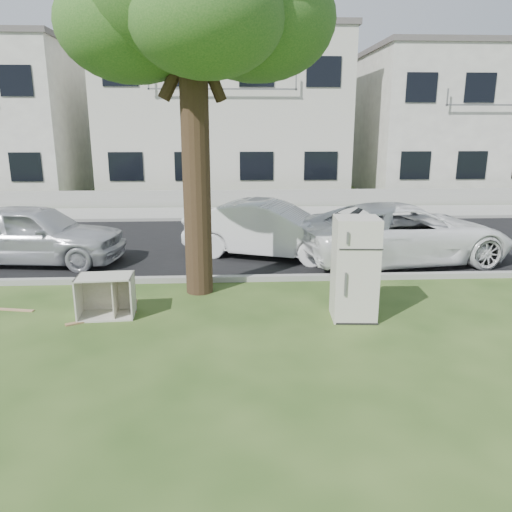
{
  "coord_description": "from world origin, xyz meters",
  "views": [
    {
      "loc": [
        0.26,
        -7.97,
        3.33
      ],
      "look_at": [
        0.7,
        0.6,
        1.06
      ],
      "focal_mm": 35.0,
      "sensor_mm": 36.0,
      "label": 1
    }
  ],
  "objects_px": {
    "cabinet": "(106,296)",
    "car_right": "(404,233)",
    "car_left": "(34,234)",
    "fridge": "(355,269)",
    "car_center": "(270,229)"
  },
  "relations": [
    {
      "from": "cabinet",
      "to": "car_left",
      "type": "xyz_separation_m",
      "value": [
        -2.58,
        3.67,
        0.36
      ]
    },
    {
      "from": "car_center",
      "to": "car_left",
      "type": "distance_m",
      "value": 5.82
    },
    {
      "from": "cabinet",
      "to": "car_center",
      "type": "height_order",
      "value": "car_center"
    },
    {
      "from": "fridge",
      "to": "cabinet",
      "type": "height_order",
      "value": "fridge"
    },
    {
      "from": "car_center",
      "to": "car_right",
      "type": "height_order",
      "value": "car_right"
    },
    {
      "from": "cabinet",
      "to": "car_right",
      "type": "bearing_deg",
      "value": 23.49
    },
    {
      "from": "car_left",
      "to": "cabinet",
      "type": "bearing_deg",
      "value": -138.53
    },
    {
      "from": "fridge",
      "to": "car_center",
      "type": "bearing_deg",
      "value": 108.58
    },
    {
      "from": "car_center",
      "to": "car_right",
      "type": "xyz_separation_m",
      "value": [
        3.27,
        -0.68,
        0.02
      ]
    },
    {
      "from": "fridge",
      "to": "car_right",
      "type": "height_order",
      "value": "fridge"
    },
    {
      "from": "car_right",
      "to": "car_left",
      "type": "xyz_separation_m",
      "value": [
        -9.08,
        0.33,
        0.01
      ]
    },
    {
      "from": "cabinet",
      "to": "car_left",
      "type": "relative_size",
      "value": 0.22
    },
    {
      "from": "cabinet",
      "to": "car_right",
      "type": "xyz_separation_m",
      "value": [
        6.51,
        3.34,
        0.35
      ]
    },
    {
      "from": "fridge",
      "to": "car_center",
      "type": "relative_size",
      "value": 0.42
    },
    {
      "from": "car_center",
      "to": "car_right",
      "type": "relative_size",
      "value": 0.82
    }
  ]
}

